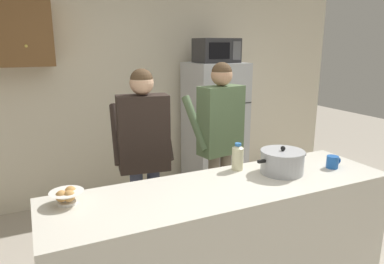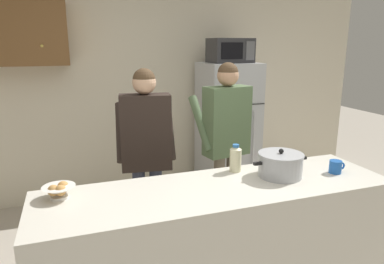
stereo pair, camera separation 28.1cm
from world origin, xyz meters
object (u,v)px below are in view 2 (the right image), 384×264
object	(u,v)px
refrigerator	(227,130)
person_by_sink	(226,130)
coffee_mug	(336,167)
bread_bowl	(59,191)
cooking_pot	(280,165)
person_near_pot	(146,142)
bottle_near_edge	(236,158)
microwave	(230,51)

from	to	relation	value
refrigerator	person_by_sink	bearing A→B (deg)	-115.90
coffee_mug	bread_bowl	bearing A→B (deg)	174.05
person_by_sink	cooking_pot	distance (m)	0.89
person_near_pot	bottle_near_edge	bearing A→B (deg)	-47.58
refrigerator	person_near_pot	bearing A→B (deg)	-140.76
microwave	bottle_near_edge	size ratio (longest dim) A/B	2.29
person_near_pot	cooking_pot	size ratio (longest dim) A/B	3.83
microwave	bottle_near_edge	bearing A→B (deg)	-113.34
cooking_pot	bottle_near_edge	size ratio (longest dim) A/B	2.07
refrigerator	bread_bowl	bearing A→B (deg)	-138.77
person_near_pot	bread_bowl	distance (m)	0.98
microwave	person_by_sink	xyz separation A→B (m)	(-0.45, -0.90, -0.72)
bottle_near_edge	cooking_pot	bearing A→B (deg)	-37.48
microwave	person_by_sink	world-z (taller)	microwave
microwave	person_near_pot	world-z (taller)	microwave
refrigerator	person_near_pot	distance (m)	1.61
cooking_pot	bottle_near_edge	bearing A→B (deg)	142.52
coffee_mug	microwave	bearing A→B (deg)	90.00
cooking_pot	refrigerator	bearing A→B (deg)	76.78
microwave	cooking_pot	xyz separation A→B (m)	(-0.43, -1.79, -0.77)
cooking_pot	coffee_mug	world-z (taller)	cooking_pot
refrigerator	microwave	size ratio (longest dim) A/B	3.41
person_by_sink	bottle_near_edge	size ratio (longest dim) A/B	8.09
refrigerator	cooking_pot	distance (m)	1.87
refrigerator	person_near_pot	xyz separation A→B (m)	(-1.24, -1.01, 0.22)
coffee_mug	bread_bowl	world-z (taller)	bread_bowl
person_near_pot	cooking_pot	world-z (taller)	person_near_pot
refrigerator	cooking_pot	world-z (taller)	refrigerator
person_by_sink	bread_bowl	distance (m)	1.68
refrigerator	person_by_sink	distance (m)	1.05
refrigerator	bread_bowl	world-z (taller)	refrigerator
refrigerator	bottle_near_edge	world-z (taller)	refrigerator
cooking_pot	bottle_near_edge	distance (m)	0.33
microwave	person_near_pot	distance (m)	1.75
person_by_sink	microwave	bearing A→B (deg)	63.56
cooking_pot	bottle_near_edge	xyz separation A→B (m)	(-0.26, 0.20, 0.02)
microwave	person_by_sink	size ratio (longest dim) A/B	0.28
refrigerator	person_by_sink	size ratio (longest dim) A/B	0.97
refrigerator	cooking_pot	xyz separation A→B (m)	(-0.43, -1.81, 0.19)
refrigerator	person_near_pot	world-z (taller)	person_near_pot
person_near_pot	coffee_mug	bearing A→B (deg)	-35.54
person_by_sink	bread_bowl	size ratio (longest dim) A/B	8.36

